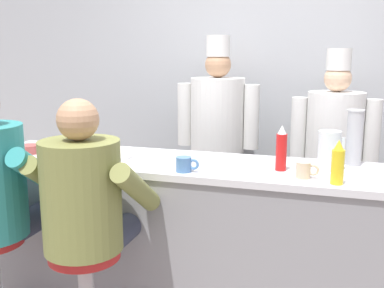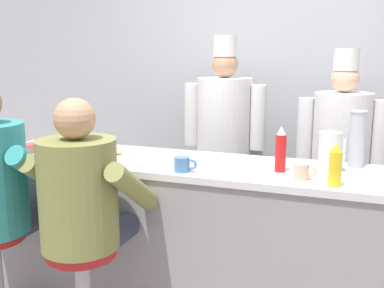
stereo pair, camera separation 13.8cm
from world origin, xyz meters
TOP-DOWN VIEW (x-y plane):
  - wall_back at (0.00, 1.72)m, footprint 10.00×0.06m
  - diner_counter at (0.00, 0.32)m, footprint 3.12×0.65m
  - ketchup_bottle_red at (0.38, 0.29)m, footprint 0.06×0.06m
  - mustard_bottle_yellow at (0.69, 0.09)m, footprint 0.06×0.06m
  - water_pitcher_clear at (0.64, 0.39)m, footprint 0.15×0.13m
  - breakfast_plate at (-0.67, 0.28)m, footprint 0.24×0.24m
  - cereal_bowl at (-1.27, 0.24)m, footprint 0.14×0.14m
  - coffee_mug_blue at (-0.13, 0.09)m, footprint 0.13×0.09m
  - coffee_mug_tan at (0.52, 0.16)m, footprint 0.12×0.08m
  - cup_stack_steel at (0.78, 0.54)m, footprint 0.10×0.10m
  - diner_seated_olive at (-0.54, -0.29)m, footprint 0.61×0.60m
  - cook_in_whites_near at (-0.25, 1.36)m, footprint 0.69×0.44m
  - cook_in_whites_far at (0.68, 1.28)m, footprint 0.65×0.42m

SIDE VIEW (x-z plane):
  - diner_counter at x=0.00m, z-range 0.00..0.97m
  - diner_seated_olive at x=-0.54m, z-range 0.16..1.57m
  - cook_in_whites_far at x=0.68m, z-range 0.08..1.74m
  - cook_in_whites_near at x=-0.25m, z-range 0.09..1.86m
  - breakfast_plate at x=-0.67m, z-range 0.96..1.01m
  - cereal_bowl at x=-1.27m, z-range 0.97..1.03m
  - coffee_mug_blue at x=-0.13m, z-range 0.97..1.06m
  - coffee_mug_tan at x=0.52m, z-range 0.97..1.06m
  - mustard_bottle_yellow at x=0.69m, z-range 0.96..1.19m
  - water_pitcher_clear at x=0.64m, z-range 0.97..1.19m
  - ketchup_bottle_red at x=0.38m, z-range 0.96..1.22m
  - cup_stack_steel at x=0.78m, z-range 0.97..1.30m
  - wall_back at x=0.00m, z-range 0.00..2.70m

